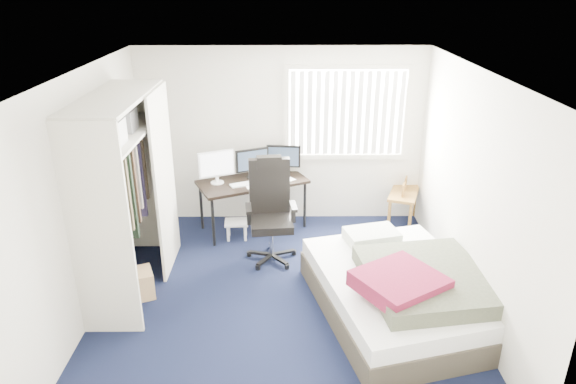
% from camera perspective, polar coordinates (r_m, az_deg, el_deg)
% --- Properties ---
extents(ground, '(4.20, 4.20, 0.00)m').
position_cam_1_polar(ground, '(5.92, -0.72, -11.48)').
color(ground, black).
rests_on(ground, ground).
extents(room_shell, '(4.20, 4.20, 4.20)m').
position_cam_1_polar(room_shell, '(5.22, -0.80, 2.36)').
color(room_shell, silver).
rests_on(room_shell, ground).
extents(window_assembly, '(1.72, 0.09, 1.32)m').
position_cam_1_polar(window_assembly, '(7.20, 6.55, 8.70)').
color(window_assembly, white).
rests_on(window_assembly, ground).
extents(closet, '(0.64, 1.84, 2.22)m').
position_cam_1_polar(closet, '(5.78, -17.58, 1.66)').
color(closet, beige).
rests_on(closet, ground).
extents(desk, '(1.62, 1.23, 1.19)m').
position_cam_1_polar(desk, '(7.14, -4.02, 1.59)').
color(desk, black).
rests_on(desk, ground).
extents(office_chair, '(0.67, 0.67, 1.31)m').
position_cam_1_polar(office_chair, '(6.46, -1.93, -3.21)').
color(office_chair, black).
rests_on(office_chair, ground).
extents(footstool, '(0.33, 0.27, 0.26)m').
position_cam_1_polar(footstool, '(7.06, -5.73, -3.68)').
color(footstool, white).
rests_on(footstool, ground).
extents(nightstand, '(0.60, 0.82, 0.69)m').
position_cam_1_polar(nightstand, '(7.53, 12.75, -0.38)').
color(nightstand, brown).
rests_on(nightstand, ground).
extents(bed, '(2.04, 2.42, 0.69)m').
position_cam_1_polar(bed, '(5.62, 12.56, -10.57)').
color(bed, '#3C352B').
rests_on(bed, ground).
extents(pine_box, '(0.50, 0.44, 0.31)m').
position_cam_1_polar(pine_box, '(6.07, -16.73, -9.85)').
color(pine_box, tan).
rests_on(pine_box, ground).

